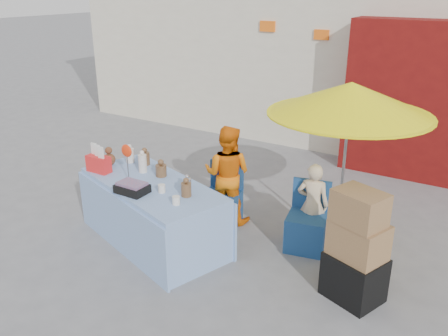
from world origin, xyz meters
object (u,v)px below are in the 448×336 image
Objects in this scene: chair_left at (222,206)px; vendor_orange at (227,174)px; market_table at (153,211)px; vendor_beige at (313,205)px; box_stack at (356,251)px; umbrella at (350,99)px; chair_right at (307,229)px.

chair_left is 0.62× the size of vendor_orange.
vendor_beige is (1.75, 1.00, 0.13)m from market_table.
vendor_orange is 2.23m from box_stack.
market_table is at bearing -150.64° from umbrella.
vendor_beige is at bearing -153.43° from umbrella.
umbrella is at bearing 47.95° from market_table.
box_stack is (0.51, -0.99, -1.32)m from umbrella.
vendor_beige is 0.52× the size of umbrella.
vendor_beige is at bearing 134.14° from box_stack.
umbrella is (0.30, 0.15, 1.35)m from vendor_beige.
chair_right is 1.12m from box_stack.
chair_left is at bearing -169.62° from umbrella.
vendor_beige is at bearing 48.41° from market_table.
umbrella reaches higher than vendor_beige.
vendor_orange is (0.50, 1.00, 0.27)m from market_table.
vendor_beige is (1.25, 0.00, -0.14)m from vendor_orange.
chair_left is 0.78× the size of vendor_beige.
chair_left and chair_right have the same top height.
vendor_beige is at bearing 168.25° from vendor_orange.
vendor_orange is at bearing 157.94° from box_stack.
umbrella is (1.55, 0.28, 1.64)m from chair_left.
box_stack reaches higher than vendor_beige.
umbrella reaches higher than box_stack.
chair_right is at bearing 162.09° from vendor_orange.
chair_right is (1.25, 0.00, 0.00)m from chair_left.
box_stack is at bearing 22.37° from market_table.
vendor_orange is 1.97m from umbrella.
vendor_orange is at bearing 162.09° from chair_right.
chair_left is 0.41× the size of umbrella.
chair_right is 0.32m from vendor_beige.
umbrella is at bearing 173.78° from vendor_orange.
umbrella reaches higher than chair_right.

